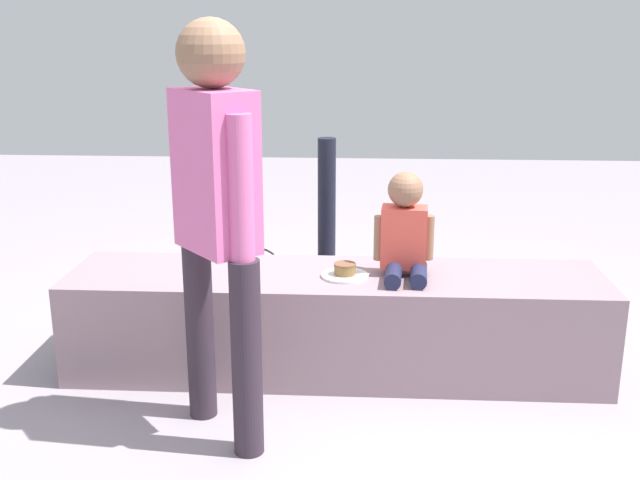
{
  "coord_description": "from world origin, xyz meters",
  "views": [
    {
      "loc": [
        0.12,
        -3.33,
        1.61
      ],
      "look_at": [
        -0.06,
        -0.3,
        0.73
      ],
      "focal_mm": 42.07,
      "sensor_mm": 36.0,
      "label": 1
    }
  ],
  "objects_px": {
    "water_bottle_near_gift": "(401,286)",
    "cake_plate": "(345,272)",
    "gift_bag": "(207,260)",
    "adult_standing": "(216,197)",
    "child_seated": "(405,231)",
    "cake_box_white": "(467,286)",
    "handbag_black_leather": "(260,282)",
    "party_cup_red": "(488,307)"
  },
  "relations": [
    {
      "from": "child_seated",
      "to": "adult_standing",
      "type": "distance_m",
      "value": 1.01
    },
    {
      "from": "cake_plate",
      "to": "adult_standing",
      "type": "bearing_deg",
      "value": -129.3
    },
    {
      "from": "child_seated",
      "to": "handbag_black_leather",
      "type": "xyz_separation_m",
      "value": [
        -0.81,
        0.94,
        -0.59
      ]
    },
    {
      "from": "adult_standing",
      "to": "water_bottle_near_gift",
      "type": "xyz_separation_m",
      "value": [
        0.79,
        1.6,
        -0.9
      ]
    },
    {
      "from": "gift_bag",
      "to": "adult_standing",
      "type": "bearing_deg",
      "value": -76.28
    },
    {
      "from": "gift_bag",
      "to": "water_bottle_near_gift",
      "type": "height_order",
      "value": "gift_bag"
    },
    {
      "from": "cake_plate",
      "to": "party_cup_red",
      "type": "bearing_deg",
      "value": 43.79
    },
    {
      "from": "gift_bag",
      "to": "handbag_black_leather",
      "type": "xyz_separation_m",
      "value": [
        0.38,
        -0.26,
        -0.05
      ]
    },
    {
      "from": "water_bottle_near_gift",
      "to": "gift_bag",
      "type": "bearing_deg",
      "value": 170.43
    },
    {
      "from": "child_seated",
      "to": "party_cup_red",
      "type": "relative_size",
      "value": 4.22
    },
    {
      "from": "cake_plate",
      "to": "cake_box_white",
      "type": "bearing_deg",
      "value": 56.56
    },
    {
      "from": "cake_box_white",
      "to": "handbag_black_leather",
      "type": "xyz_separation_m",
      "value": [
        -1.26,
        -0.12,
        0.04
      ]
    },
    {
      "from": "child_seated",
      "to": "gift_bag",
      "type": "bearing_deg",
      "value": 134.72
    },
    {
      "from": "cake_plate",
      "to": "party_cup_red",
      "type": "distance_m",
      "value": 1.2
    },
    {
      "from": "gift_bag",
      "to": "water_bottle_near_gift",
      "type": "bearing_deg",
      "value": -9.57
    },
    {
      "from": "party_cup_red",
      "to": "handbag_black_leather",
      "type": "xyz_separation_m",
      "value": [
        -1.34,
        0.21,
        0.05
      ]
    },
    {
      "from": "child_seated",
      "to": "gift_bag",
      "type": "relative_size",
      "value": 1.36
    },
    {
      "from": "water_bottle_near_gift",
      "to": "party_cup_red",
      "type": "bearing_deg",
      "value": -27.63
    },
    {
      "from": "water_bottle_near_gift",
      "to": "party_cup_red",
      "type": "xyz_separation_m",
      "value": [
        0.49,
        -0.25,
        -0.03
      ]
    },
    {
      "from": "adult_standing",
      "to": "party_cup_red",
      "type": "xyz_separation_m",
      "value": [
        1.28,
        1.35,
        -0.93
      ]
    },
    {
      "from": "child_seated",
      "to": "cake_box_white",
      "type": "distance_m",
      "value": 1.32
    },
    {
      "from": "cake_plate",
      "to": "cake_box_white",
      "type": "xyz_separation_m",
      "value": [
        0.73,
        1.1,
        -0.44
      ]
    },
    {
      "from": "handbag_black_leather",
      "to": "water_bottle_near_gift",
      "type": "bearing_deg",
      "value": 3.14
    },
    {
      "from": "gift_bag",
      "to": "cake_box_white",
      "type": "xyz_separation_m",
      "value": [
        1.64,
        -0.13,
        -0.09
      ]
    },
    {
      "from": "adult_standing",
      "to": "handbag_black_leather",
      "type": "bearing_deg",
      "value": 92.33
    },
    {
      "from": "cake_plate",
      "to": "cake_box_white",
      "type": "height_order",
      "value": "cake_plate"
    },
    {
      "from": "cake_plate",
      "to": "child_seated",
      "type": "bearing_deg",
      "value": 8.15
    },
    {
      "from": "cake_plate",
      "to": "handbag_black_leather",
      "type": "distance_m",
      "value": 1.19
    },
    {
      "from": "adult_standing",
      "to": "water_bottle_near_gift",
      "type": "height_order",
      "value": "adult_standing"
    },
    {
      "from": "party_cup_red",
      "to": "handbag_black_leather",
      "type": "relative_size",
      "value": 0.35
    },
    {
      "from": "child_seated",
      "to": "cake_plate",
      "type": "bearing_deg",
      "value": -171.85
    },
    {
      "from": "gift_bag",
      "to": "handbag_black_leather",
      "type": "relative_size",
      "value": 1.08
    },
    {
      "from": "adult_standing",
      "to": "party_cup_red",
      "type": "relative_size",
      "value": 14.25
    },
    {
      "from": "child_seated",
      "to": "adult_standing",
      "type": "xyz_separation_m",
      "value": [
        -0.74,
        -0.61,
        0.29
      ]
    },
    {
      "from": "cake_box_white",
      "to": "gift_bag",
      "type": "bearing_deg",
      "value": 175.38
    },
    {
      "from": "adult_standing",
      "to": "cake_plate",
      "type": "bearing_deg",
      "value": 50.7
    },
    {
      "from": "cake_box_white",
      "to": "handbag_black_leather",
      "type": "bearing_deg",
      "value": -174.46
    },
    {
      "from": "adult_standing",
      "to": "party_cup_red",
      "type": "bearing_deg",
      "value": 46.55
    },
    {
      "from": "cake_plate",
      "to": "gift_bag",
      "type": "relative_size",
      "value": 0.63
    },
    {
      "from": "water_bottle_near_gift",
      "to": "cake_plate",
      "type": "bearing_deg",
      "value": -107.37
    },
    {
      "from": "water_bottle_near_gift",
      "to": "party_cup_red",
      "type": "height_order",
      "value": "water_bottle_near_gift"
    },
    {
      "from": "gift_bag",
      "to": "handbag_black_leather",
      "type": "bearing_deg",
      "value": -33.96
    }
  ]
}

